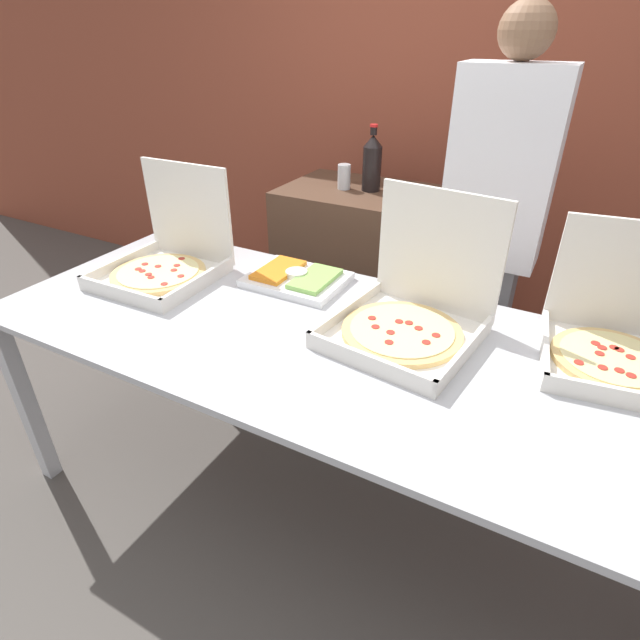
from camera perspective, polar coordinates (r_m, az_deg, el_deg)
ground_plane at (r=2.27m, az=0.00°, el=-19.93°), size 16.00×16.00×0.00m
brick_wall_behind at (r=3.07m, az=16.62°, el=22.75°), size 10.00×0.06×2.80m
buffet_table at (r=1.75m, az=0.00°, el=-3.76°), size 2.39×0.99×0.85m
pizza_box_near_left at (r=2.18m, az=-17.17°, el=6.78°), size 0.44×0.46×0.43m
pizza_box_near_right at (r=1.70m, az=10.37°, el=0.95°), size 0.51×0.53×0.45m
pizza_box_far_right at (r=1.79m, az=30.65°, el=-1.91°), size 0.46×0.47×0.40m
veggie_tray at (r=2.04m, az=-2.69°, el=4.82°), size 0.38×0.30×0.05m
sideboard_podium at (r=2.84m, az=4.19°, el=4.58°), size 0.78×0.57×1.03m
soda_bottle at (r=2.61m, az=5.97°, el=17.46°), size 0.09×0.09×0.32m
soda_can_silver at (r=2.64m, az=2.77°, el=16.04°), size 0.07×0.07×0.12m
person_guest_cap at (r=2.27m, az=18.71°, el=8.58°), size 0.40×0.22×1.84m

